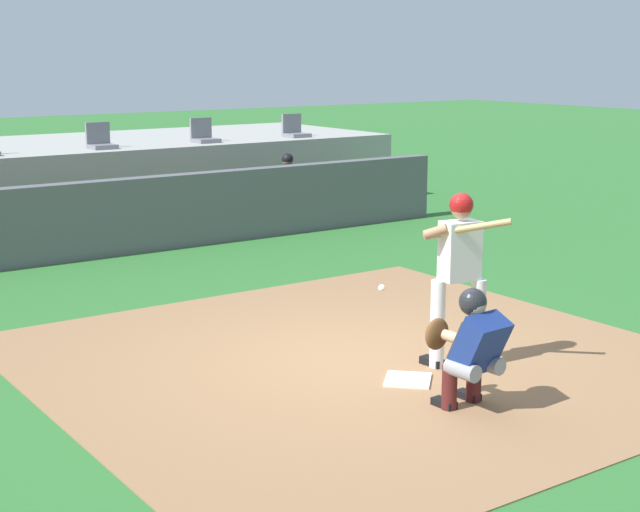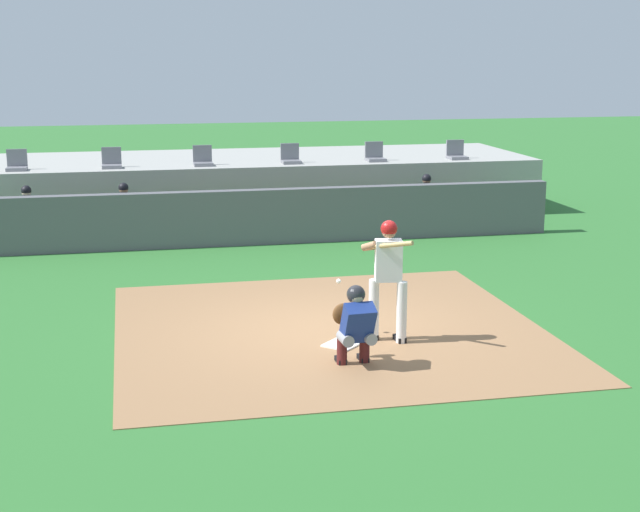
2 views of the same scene
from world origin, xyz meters
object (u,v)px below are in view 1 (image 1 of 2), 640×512
object	(u,v)px
catcher_crouched	(470,344)
stadium_seat_3	(101,141)
stadium_seat_4	(204,135)
stadium_seat_5	(295,130)
batter_at_plate	(459,269)
home_plate	(408,380)
dugout_player_2	(291,187)

from	to	relation	value
catcher_crouched	stadium_seat_3	bearing A→B (deg)	84.30
stadium_seat_4	stadium_seat_5	xyz separation A→B (m)	(2.17, 0.00, 0.00)
batter_at_plate	stadium_seat_5	size ratio (longest dim) A/B	3.76
stadium_seat_3	stadium_seat_4	size ratio (longest dim) A/B	1.00
home_plate	stadium_seat_4	xyz separation A→B (m)	(3.25, 10.18, 1.51)
stadium_seat_4	stadium_seat_3	bearing A→B (deg)	180.00
batter_at_plate	dugout_player_2	xyz separation A→B (m)	(3.30, 8.08, -0.36)
catcher_crouched	batter_at_plate	bearing A→B (deg)	52.59
dugout_player_2	stadium_seat_3	size ratio (longest dim) A/B	2.71
stadium_seat_3	home_plate	bearing A→B (deg)	-96.08
dugout_player_2	stadium_seat_5	world-z (taller)	stadium_seat_5
home_plate	stadium_seat_3	size ratio (longest dim) A/B	0.92
home_plate	batter_at_plate	bearing A→B (deg)	5.27
batter_at_plate	dugout_player_2	world-z (taller)	batter_at_plate
catcher_crouched	dugout_player_2	xyz separation A→B (m)	(4.01, 9.01, 0.07)
home_plate	dugout_player_2	size ratio (longest dim) A/B	0.34
stadium_seat_5	dugout_player_2	bearing A→B (deg)	-125.02
home_plate	stadium_seat_5	distance (m)	11.63
catcher_crouched	stadium_seat_5	world-z (taller)	stadium_seat_5
dugout_player_2	stadium_seat_4	world-z (taller)	stadium_seat_4
home_plate	catcher_crouched	xyz separation A→B (m)	(-0.02, -0.86, 0.59)
batter_at_plate	stadium_seat_4	world-z (taller)	stadium_seat_4
batter_at_plate	stadium_seat_4	bearing A→B (deg)	75.80
batter_at_plate	dugout_player_2	size ratio (longest dim) A/B	1.39
batter_at_plate	home_plate	bearing A→B (deg)	-174.73
home_plate	catcher_crouched	world-z (taller)	catcher_crouched
stadium_seat_4	catcher_crouched	bearing A→B (deg)	-106.49
batter_at_plate	catcher_crouched	bearing A→B (deg)	-127.41
home_plate	dugout_player_2	world-z (taller)	dugout_player_2
catcher_crouched	stadium_seat_4	bearing A→B (deg)	73.51
dugout_player_2	batter_at_plate	bearing A→B (deg)	-112.21
batter_at_plate	catcher_crouched	xyz separation A→B (m)	(-0.71, -0.93, -0.43)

